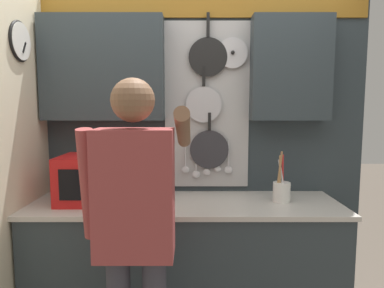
{
  "coord_description": "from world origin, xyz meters",
  "views": [
    {
      "loc": [
        0.04,
        -2.24,
        1.58
      ],
      "look_at": [
        0.05,
        0.2,
        1.31
      ],
      "focal_mm": 32.0,
      "sensor_mm": 36.0,
      "label": 1
    }
  ],
  "objects": [
    {
      "name": "knife_block",
      "position": [
        -0.26,
        0.01,
        1.03
      ],
      "size": [
        0.11,
        0.15,
        0.26
      ],
      "color": "brown",
      "rests_on": "base_cabinet_counter"
    },
    {
      "name": "base_cabinet_counter",
      "position": [
        0.0,
        -0.0,
        0.46
      ],
      "size": [
        2.07,
        0.63,
        0.94
      ],
      "color": "#2D383D",
      "rests_on": "ground_plane"
    },
    {
      "name": "utensil_crock",
      "position": [
        0.65,
        0.01,
        1.01
      ],
      "size": [
        0.12,
        0.12,
        0.35
      ],
      "color": "white",
      "rests_on": "base_cabinet_counter"
    },
    {
      "name": "back_wall_unit",
      "position": [
        -0.02,
        0.28,
        1.48
      ],
      "size": [
        2.64,
        0.2,
        2.42
      ],
      "color": "#2D383D",
      "rests_on": "ground_plane"
    },
    {
      "name": "microwave",
      "position": [
        -0.6,
        0.01,
        1.09
      ],
      "size": [
        0.48,
        0.37,
        0.31
      ],
      "color": "red",
      "rests_on": "base_cabinet_counter"
    },
    {
      "name": "person",
      "position": [
        -0.24,
        -0.61,
        1.02
      ],
      "size": [
        0.54,
        0.65,
        1.71
      ],
      "color": "#383842",
      "rests_on": "ground_plane"
    }
  ]
}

